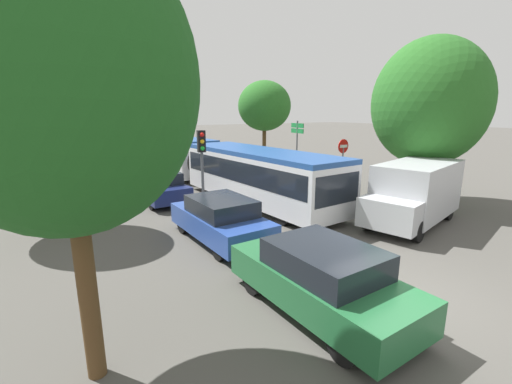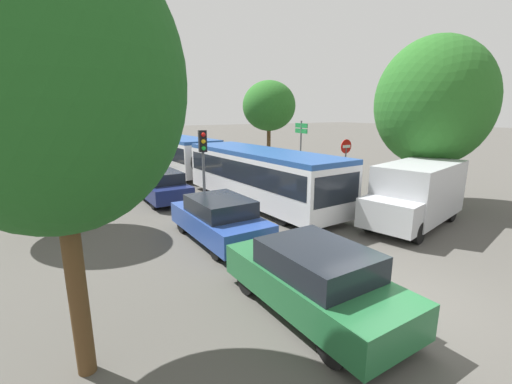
{
  "view_description": "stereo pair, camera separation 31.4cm",
  "coord_description": "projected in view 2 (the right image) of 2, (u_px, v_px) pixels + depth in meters",
  "views": [
    {
      "loc": [
        -6.68,
        -4.12,
        4.14
      ],
      "look_at": [
        0.2,
        6.37,
        1.2
      ],
      "focal_mm": 24.0,
      "sensor_mm": 36.0,
      "label": 1
    },
    {
      "loc": [
        -6.41,
        -4.29,
        4.14
      ],
      "look_at": [
        0.2,
        6.37,
        1.2
      ],
      "focal_mm": 24.0,
      "sensor_mm": 36.0,
      "label": 2
    }
  ],
  "objects": [
    {
      "name": "ground_plane",
      "position": [
        396.0,
        298.0,
        7.78
      ],
      "size": [
        200.0,
        200.0,
        0.0
      ],
      "primitive_type": "plane",
      "color": "#4F4C47"
    },
    {
      "name": "articulated_bus",
      "position": [
        222.0,
        163.0,
        18.46
      ],
      "size": [
        3.21,
        16.8,
        2.48
      ],
      "rotation": [
        0.0,
        0.0,
        -1.53
      ],
      "color": "silver",
      "rests_on": "ground"
    },
    {
      "name": "city_bus_rear",
      "position": [
        94.0,
        139.0,
        34.93
      ],
      "size": [
        2.79,
        11.6,
        2.49
      ],
      "rotation": [
        0.0,
        0.0,
        1.55
      ],
      "color": "silver",
      "rests_on": "ground"
    },
    {
      "name": "queued_car_green",
      "position": [
        314.0,
        279.0,
        7.1
      ],
      "size": [
        1.87,
        4.33,
        1.5
      ],
      "rotation": [
        0.0,
        0.0,
        1.58
      ],
      "color": "#236638",
      "rests_on": "ground"
    },
    {
      "name": "queued_car_blue",
      "position": [
        219.0,
        219.0,
        11.16
      ],
      "size": [
        1.83,
        4.22,
        1.46
      ],
      "rotation": [
        0.0,
        0.0,
        1.58
      ],
      "color": "#284799",
      "rests_on": "ground"
    },
    {
      "name": "queued_car_navy",
      "position": [
        161.0,
        186.0,
        16.21
      ],
      "size": [
        1.79,
        4.14,
        1.43
      ],
      "rotation": [
        0.0,
        0.0,
        1.58
      ],
      "color": "navy",
      "rests_on": "ground"
    },
    {
      "name": "queued_car_tan",
      "position": [
        138.0,
        172.0,
        20.2
      ],
      "size": [
        1.71,
        3.95,
        1.37
      ],
      "rotation": [
        0.0,
        0.0,
        1.58
      ],
      "color": "tan",
      "rests_on": "ground"
    },
    {
      "name": "queued_car_graphite",
      "position": [
        118.0,
        160.0,
        24.77
      ],
      "size": [
        1.8,
        4.16,
        1.44
      ],
      "rotation": [
        0.0,
        0.0,
        1.58
      ],
      "color": "#47474C",
      "rests_on": "ground"
    },
    {
      "name": "white_van",
      "position": [
        417.0,
        192.0,
        12.63
      ],
      "size": [
        5.31,
        3.0,
        2.31
      ],
      "rotation": [
        0.0,
        0.0,
        3.36
      ],
      "color": "#B7BABF",
      "rests_on": "ground"
    },
    {
      "name": "traffic_light",
      "position": [
        203.0,
        152.0,
        14.36
      ],
      "size": [
        0.36,
        0.38,
        3.4
      ],
      "rotation": [
        0.0,
        0.0,
        -1.74
      ],
      "color": "#56595E",
      "rests_on": "ground"
    },
    {
      "name": "no_entry_sign",
      "position": [
        345.0,
        158.0,
        17.13
      ],
      "size": [
        0.7,
        0.08,
        2.82
      ],
      "rotation": [
        0.0,
        0.0,
        -1.57
      ],
      "color": "#56595E",
      "rests_on": "ground"
    },
    {
      "name": "direction_sign_post",
      "position": [
        301.0,
        137.0,
        21.88
      ],
      "size": [
        0.25,
        1.4,
        3.6
      ],
      "rotation": [
        0.0,
        0.0,
        3.01
      ],
      "color": "#56595E",
      "rests_on": "ground"
    },
    {
      "name": "tree_left_near",
      "position": [
        50.0,
        82.0,
        4.57
      ],
      "size": [
        3.62,
        3.62,
        6.66
      ],
      "color": "#51381E",
      "rests_on": "ground"
    },
    {
      "name": "tree_left_mid",
      "position": [
        29.0,
        116.0,
        11.34
      ],
      "size": [
        3.74,
        3.74,
        6.04
      ],
      "color": "#51381E",
      "rests_on": "ground"
    },
    {
      "name": "tree_left_far",
      "position": [
        40.0,
        97.0,
        20.32
      ],
      "size": [
        4.6,
        4.6,
        7.77
      ],
      "color": "#51381E",
      "rests_on": "ground"
    },
    {
      "name": "tree_right_near",
      "position": [
        433.0,
        103.0,
        14.74
      ],
      "size": [
        4.9,
        4.9,
        7.29
      ],
      "color": "#51381E",
      "rests_on": "ground"
    },
    {
      "name": "tree_right_mid",
      "position": [
        268.0,
        107.0,
        25.17
      ],
      "size": [
        3.88,
        3.88,
        6.39
      ],
      "color": "#51381E",
      "rests_on": "ground"
    }
  ]
}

